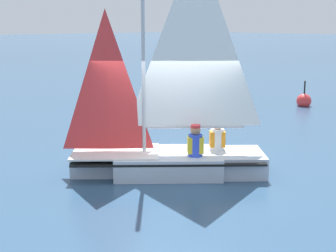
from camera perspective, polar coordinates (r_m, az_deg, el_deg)
The scene contains 5 objects.
ground_plane at distance 10.51m, azimuth -0.00°, elevation -5.76°, with size 260.00×260.00×0.00m, color #2D4C6B.
sailboat_main at distance 10.31m, azimuth 0.25°, elevation -2.04°, with size 4.05×3.80×5.07m.
sailor_helm at distance 10.07m, azimuth 3.35°, elevation -2.84°, with size 0.43×0.42×1.16m.
sailor_crew at distance 10.62m, azimuth 6.02°, elevation -2.08°, with size 0.43×0.42×1.16m.
buoy_marker at distance 19.72m, azimuth 16.23°, elevation 2.97°, with size 0.59×0.59×1.11m.
Camera 1 is at (6.74, 7.37, 3.28)m, focal length 50.00 mm.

